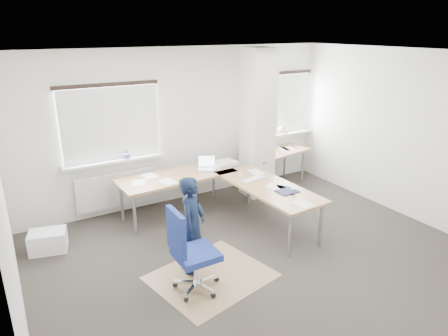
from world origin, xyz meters
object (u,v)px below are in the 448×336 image
desk_side (275,153)px  person (192,225)px  desk_main (223,182)px  task_chair (193,268)px

desk_side → person: bearing=-155.3°
desk_main → task_chair: size_ratio=2.31×
desk_main → person: 1.54m
task_chair → desk_side: bearing=38.0°
person → task_chair: bearing=-161.4°
desk_main → task_chair: 2.02m
task_chair → desk_main: bearing=49.1°
desk_side → person: 3.43m
task_chair → person: (0.20, 0.41, 0.35)m
desk_side → person: size_ratio=1.13×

